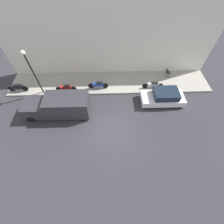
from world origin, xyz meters
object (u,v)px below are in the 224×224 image
object	(u,v)px
motorcycle_red	(66,88)
scooter_silver	(153,85)
parked_car	(163,97)
motorcycle_blue	(98,85)
motorcycle_black	(18,87)
cafe_chair	(168,72)
delivery_van	(58,106)
streetlamp	(30,67)

from	to	relation	value
motorcycle_red	scooter_silver	distance (m)	8.34
parked_car	motorcycle_blue	bearing A→B (deg)	72.63
motorcycle_red	motorcycle_blue	distance (m)	3.06
motorcycle_black	cafe_chair	size ratio (longest dim) A/B	2.12
delivery_van	motorcycle_blue	world-z (taller)	delivery_van
streetlamp	motorcycle_red	bearing A→B (deg)	-88.74
delivery_van	scooter_silver	xyz separation A→B (m)	(2.70, -8.54, -0.45)
cafe_chair	motorcycle_blue	bearing A→B (deg)	102.19
delivery_van	motorcycle_blue	size ratio (longest dim) A/B	2.78
scooter_silver	cafe_chair	size ratio (longest dim) A/B	2.26
streetlamp	cafe_chair	xyz separation A→B (m)	(1.96, -12.41, -2.42)
motorcycle_red	parked_car	bearing A→B (deg)	-99.36
cafe_chair	motorcycle_black	bearing A→B (deg)	96.54
motorcycle_blue	parked_car	bearing A→B (deg)	-107.37
motorcycle_red	motorcycle_black	distance (m)	4.62
parked_car	motorcycle_blue	xyz separation A→B (m)	(1.84, 5.87, -0.09)
motorcycle_red	scooter_silver	bearing A→B (deg)	-88.44
parked_car	motorcycle_blue	size ratio (longest dim) A/B	1.98
parked_car	scooter_silver	bearing A→B (deg)	18.46
motorcycle_blue	motorcycle_red	bearing A→B (deg)	96.91
scooter_silver	motorcycle_red	bearing A→B (deg)	91.56
motorcycle_blue	motorcycle_black	bearing A→B (deg)	91.17
motorcycle_blue	cafe_chair	xyz separation A→B (m)	(1.54, -7.12, 0.11)
delivery_van	cafe_chair	size ratio (longest dim) A/B	6.08
parked_car	scooter_silver	world-z (taller)	parked_car
streetlamp	cafe_chair	bearing A→B (deg)	-81.04
scooter_silver	motorcycle_black	world-z (taller)	motorcycle_black
scooter_silver	cafe_chair	world-z (taller)	cafe_chair
streetlamp	parked_car	bearing A→B (deg)	-97.24
parked_car	cafe_chair	bearing A→B (deg)	-20.36
motorcycle_black	scooter_silver	bearing A→B (deg)	-89.93
motorcycle_red	motorcycle_blue	bearing A→B (deg)	-83.09
motorcycle_red	streetlamp	distance (m)	3.38
delivery_van	scooter_silver	distance (m)	8.97
scooter_silver	motorcycle_blue	world-z (taller)	motorcycle_blue
parked_car	scooter_silver	size ratio (longest dim) A/B	1.91
motorcycle_blue	streetlamp	xyz separation A→B (m)	(-0.42, 5.29, 2.53)
streetlamp	scooter_silver	bearing A→B (deg)	-88.50
delivery_van	cafe_chair	world-z (taller)	delivery_van
scooter_silver	cafe_chair	xyz separation A→B (m)	(1.68, -1.82, 0.13)
motorcycle_blue	cafe_chair	distance (m)	7.29
motorcycle_blue	streetlamp	size ratio (longest dim) A/B	0.44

